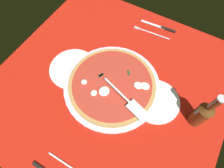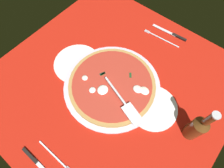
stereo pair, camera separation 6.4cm
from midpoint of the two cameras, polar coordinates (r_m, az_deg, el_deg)
ground_plane at (r=88.55cm, az=2.05°, el=-0.13°), size 104.29×104.29×0.80cm
checker_pattern at (r=88.15cm, az=2.06°, el=0.01°), size 104.29×104.29×0.10cm
pizza_pan at (r=86.97cm, az=2.11°, el=-0.63°), size 44.50×44.50×1.13cm
dinner_plate_left at (r=94.15cm, az=-8.53°, el=6.02°), size 22.95×22.95×1.00cm
dinner_plate_right at (r=85.31cm, az=14.41°, el=-7.10°), size 21.31×21.31×1.00cm
pizza at (r=85.70cm, az=2.17°, el=-0.26°), size 39.81×39.81×2.94cm
pizza_server at (r=79.92cm, az=5.67°, el=-5.38°), size 24.91×10.22×1.00cm
place_setting_near at (r=81.15cm, az=-17.03°, el=-21.42°), size 20.85×12.98×1.40cm
place_setting_far at (r=108.86cm, az=17.92°, el=13.41°), size 22.45×15.14×1.40cm
beer_bottle at (r=79.69cm, az=26.57°, el=-11.86°), size 6.01×6.01×23.36cm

